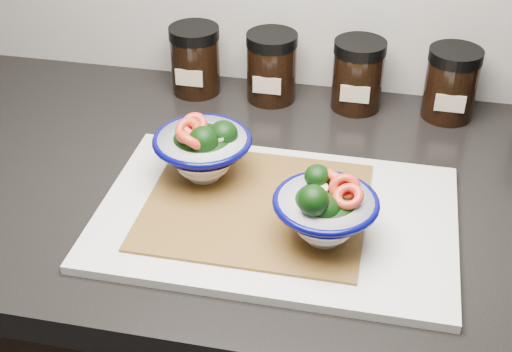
% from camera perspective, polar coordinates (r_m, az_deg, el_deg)
% --- Properties ---
extents(countertop, '(3.50, 0.60, 0.04)m').
position_cam_1_polar(countertop, '(0.98, 8.24, -2.41)').
color(countertop, black).
rests_on(countertop, cabinet).
extents(cutting_board, '(0.45, 0.30, 0.01)m').
position_cam_1_polar(cutting_board, '(0.91, 1.61, -3.29)').
color(cutting_board, silver).
rests_on(cutting_board, countertop).
extents(bamboo_mat, '(0.28, 0.24, 0.00)m').
position_cam_1_polar(bamboo_mat, '(0.91, 0.00, -2.38)').
color(bamboo_mat, olive).
rests_on(bamboo_mat, cutting_board).
extents(bowl_left, '(0.13, 0.13, 0.10)m').
position_cam_1_polar(bowl_left, '(0.94, -4.23, 2.11)').
color(bowl_left, white).
rests_on(bowl_left, bamboo_mat).
extents(bowl_right, '(0.13, 0.13, 0.09)m').
position_cam_1_polar(bowl_right, '(0.84, 5.56, -2.84)').
color(bowl_right, white).
rests_on(bowl_right, bamboo_mat).
extents(spice_jar_a, '(0.08, 0.08, 0.11)m').
position_cam_1_polar(spice_jar_a, '(1.18, -4.88, 9.25)').
color(spice_jar_a, black).
rests_on(spice_jar_a, countertop).
extents(spice_jar_b, '(0.08, 0.08, 0.11)m').
position_cam_1_polar(spice_jar_b, '(1.16, 1.25, 8.73)').
color(spice_jar_b, black).
rests_on(spice_jar_b, countertop).
extents(spice_jar_c, '(0.08, 0.08, 0.11)m').
position_cam_1_polar(spice_jar_c, '(1.14, 8.15, 8.02)').
color(spice_jar_c, black).
rests_on(spice_jar_c, countertop).
extents(spice_jar_d, '(0.08, 0.08, 0.11)m').
position_cam_1_polar(spice_jar_d, '(1.15, 15.34, 7.15)').
color(spice_jar_d, black).
rests_on(spice_jar_d, countertop).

